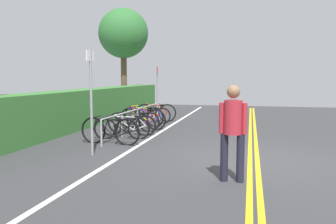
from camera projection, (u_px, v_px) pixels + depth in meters
ground_plane at (254, 161)px, 7.91m from camera, size 29.66×11.95×0.05m
centre_line_yellow_inner at (257, 160)px, 7.89m from camera, size 26.70×0.10×0.00m
centre_line_yellow_outer at (250, 160)px, 7.92m from camera, size 26.70×0.10×0.00m
bike_lane_stripe_white at (126, 153)px, 8.60m from camera, size 26.70×0.12×0.00m
bike_rack at (137, 114)px, 12.28m from camera, size 6.17×0.05×0.75m
bicycle_0 at (110, 131)px, 9.74m from camera, size 0.46×1.81×0.79m
bicycle_1 at (122, 128)px, 10.54m from camera, size 0.51×1.68×0.70m
bicycle_2 at (129, 125)px, 11.15m from camera, size 0.55×1.73×0.70m
bicycle_3 at (134, 122)px, 11.88m from camera, size 0.63×1.70×0.73m
bicycle_4 at (142, 119)px, 12.60m from camera, size 0.50×1.83×0.78m
bicycle_5 at (144, 116)px, 13.38m from camera, size 0.62×1.72×0.78m
bicycle_6 at (150, 115)px, 14.06m from camera, size 0.46×1.66×0.69m
bicycle_7 at (156, 113)px, 14.72m from camera, size 0.46×1.72×0.78m
pedestrian at (233, 126)px, 6.20m from camera, size 0.32×0.49×1.72m
sign_post_near at (91, 92)px, 8.24m from camera, size 0.36×0.06×2.54m
sign_post_far at (157, 87)px, 15.73m from camera, size 0.36×0.10×2.36m
hedge_backdrop at (94, 106)px, 14.26m from camera, size 15.12×1.01×1.38m
tree_mid at (123, 34)px, 19.87m from camera, size 2.81×2.81×5.71m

